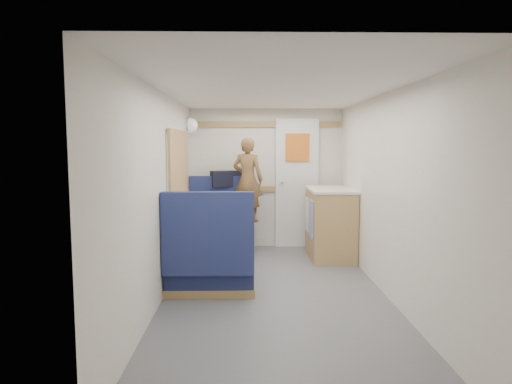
{
  "coord_description": "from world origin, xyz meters",
  "views": [
    {
      "loc": [
        -0.28,
        -4.36,
        1.5
      ],
      "look_at": [
        -0.17,
        0.9,
        0.94
      ],
      "focal_mm": 32.0,
      "sensor_mm": 36.0,
      "label": 1
    }
  ],
  "objects_px": {
    "duffel_bag": "(227,179)",
    "bread_loaf": "(231,203)",
    "dome_light": "(190,125)",
    "dinette_table": "(216,223)",
    "person": "(248,180)",
    "orange_fruit": "(233,206)",
    "salt_grinder": "(222,206)",
    "galley_counter": "(330,223)",
    "tumbler_right": "(227,203)",
    "pepper_grinder": "(214,206)",
    "tray": "(229,213)",
    "wine_glass": "(211,202)",
    "bench_near": "(210,264)",
    "cheese_block": "(216,211)",
    "beer_glass": "(225,206)",
    "tumbler_left": "(203,208)",
    "bench_far": "(220,231)"
  },
  "relations": [
    {
      "from": "bench_near",
      "to": "person",
      "type": "relative_size",
      "value": 0.92
    },
    {
      "from": "wine_glass",
      "to": "duffel_bag",
      "type": "bearing_deg",
      "value": 84.21
    },
    {
      "from": "bench_near",
      "to": "galley_counter",
      "type": "height_order",
      "value": "bench_near"
    },
    {
      "from": "wine_glass",
      "to": "tumbler_right",
      "type": "xyz_separation_m",
      "value": [
        0.16,
        0.39,
        -0.07
      ]
    },
    {
      "from": "dome_light",
      "to": "bench_near",
      "type": "bearing_deg",
      "value": -77.18
    },
    {
      "from": "cheese_block",
      "to": "dome_light",
      "type": "bearing_deg",
      "value": 109.26
    },
    {
      "from": "dinette_table",
      "to": "tray",
      "type": "relative_size",
      "value": 2.91
    },
    {
      "from": "tumbler_left",
      "to": "pepper_grinder",
      "type": "distance_m",
      "value": 0.28
    },
    {
      "from": "orange_fruit",
      "to": "salt_grinder",
      "type": "bearing_deg",
      "value": 141.48
    },
    {
      "from": "bench_far",
      "to": "orange_fruit",
      "type": "height_order",
      "value": "bench_far"
    },
    {
      "from": "bench_far",
      "to": "salt_grinder",
      "type": "xyz_separation_m",
      "value": [
        0.07,
        -0.8,
        0.46
      ]
    },
    {
      "from": "galley_counter",
      "to": "bread_loaf",
      "type": "distance_m",
      "value": 1.36
    },
    {
      "from": "bench_near",
      "to": "duffel_bag",
      "type": "height_order",
      "value": "duffel_bag"
    },
    {
      "from": "dinette_table",
      "to": "person",
      "type": "distance_m",
      "value": 0.98
    },
    {
      "from": "duffel_bag",
      "to": "bread_loaf",
      "type": "xyz_separation_m",
      "value": [
        0.08,
        -0.87,
        -0.24
      ]
    },
    {
      "from": "bench_far",
      "to": "orange_fruit",
      "type": "distance_m",
      "value": 1.05
    },
    {
      "from": "person",
      "to": "wine_glass",
      "type": "bearing_deg",
      "value": 84.78
    },
    {
      "from": "dome_light",
      "to": "bread_loaf",
      "type": "bearing_deg",
      "value": -46.95
    },
    {
      "from": "bench_far",
      "to": "dome_light",
      "type": "bearing_deg",
      "value": -177.88
    },
    {
      "from": "dinette_table",
      "to": "galley_counter",
      "type": "xyz_separation_m",
      "value": [
        1.47,
        0.55,
        -0.1
      ]
    },
    {
      "from": "dome_light",
      "to": "beer_glass",
      "type": "relative_size",
      "value": 2.17
    },
    {
      "from": "person",
      "to": "bench_far",
      "type": "bearing_deg",
      "value": 6.15
    },
    {
      "from": "dinette_table",
      "to": "person",
      "type": "height_order",
      "value": "person"
    },
    {
      "from": "bench_far",
      "to": "beer_glass",
      "type": "xyz_separation_m",
      "value": [
        0.11,
        -0.89,
        0.47
      ]
    },
    {
      "from": "dinette_table",
      "to": "bread_loaf",
      "type": "xyz_separation_m",
      "value": [
        0.17,
        0.25,
        0.21
      ]
    },
    {
      "from": "pepper_grinder",
      "to": "bread_loaf",
      "type": "xyz_separation_m",
      "value": [
        0.19,
        0.22,
        0.01
      ]
    },
    {
      "from": "duffel_bag",
      "to": "salt_grinder",
      "type": "bearing_deg",
      "value": -107.62
    },
    {
      "from": "bench_near",
      "to": "orange_fruit",
      "type": "bearing_deg",
      "value": 75.78
    },
    {
      "from": "person",
      "to": "dinette_table",
      "type": "bearing_deg",
      "value": 82.33
    },
    {
      "from": "duffel_bag",
      "to": "orange_fruit",
      "type": "xyz_separation_m",
      "value": [
        0.11,
        -1.17,
        -0.24
      ]
    },
    {
      "from": "galley_counter",
      "to": "duffel_bag",
      "type": "distance_m",
      "value": 1.58
    },
    {
      "from": "orange_fruit",
      "to": "salt_grinder",
      "type": "distance_m",
      "value": 0.18
    },
    {
      "from": "tumbler_right",
      "to": "bread_loaf",
      "type": "bearing_deg",
      "value": 32.82
    },
    {
      "from": "orange_fruit",
      "to": "dinette_table",
      "type": "bearing_deg",
      "value": 166.88
    },
    {
      "from": "tray",
      "to": "pepper_grinder",
      "type": "xyz_separation_m",
      "value": [
        -0.2,
        0.32,
        0.04
      ]
    },
    {
      "from": "dome_light",
      "to": "galley_counter",
      "type": "bearing_deg",
      "value": -9.18
    },
    {
      "from": "galley_counter",
      "to": "bench_near",
      "type": "bearing_deg",
      "value": -136.06
    },
    {
      "from": "dinette_table",
      "to": "dome_light",
      "type": "distance_m",
      "value": 1.51
    },
    {
      "from": "tumbler_right",
      "to": "pepper_grinder",
      "type": "xyz_separation_m",
      "value": [
        -0.15,
        -0.19,
        -0.0
      ]
    },
    {
      "from": "dome_light",
      "to": "tumbler_left",
      "type": "height_order",
      "value": "dome_light"
    },
    {
      "from": "galley_counter",
      "to": "beer_glass",
      "type": "distance_m",
      "value": 1.5
    },
    {
      "from": "bread_loaf",
      "to": "person",
      "type": "bearing_deg",
      "value": 68.29
    },
    {
      "from": "bench_far",
      "to": "beer_glass",
      "type": "distance_m",
      "value": 1.01
    },
    {
      "from": "dome_light",
      "to": "tumbler_right",
      "type": "height_order",
      "value": "dome_light"
    },
    {
      "from": "dome_light",
      "to": "person",
      "type": "bearing_deg",
      "value": -5.18
    },
    {
      "from": "dome_light",
      "to": "tray",
      "type": "height_order",
      "value": "dome_light"
    },
    {
      "from": "bench_far",
      "to": "cheese_block",
      "type": "bearing_deg",
      "value": -88.72
    },
    {
      "from": "person",
      "to": "duffel_bag",
      "type": "distance_m",
      "value": 0.45
    },
    {
      "from": "person",
      "to": "beer_glass",
      "type": "relative_size",
      "value": 12.4
    },
    {
      "from": "bench_far",
      "to": "wine_glass",
      "type": "bearing_deg",
      "value": -91.96
    }
  ]
}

